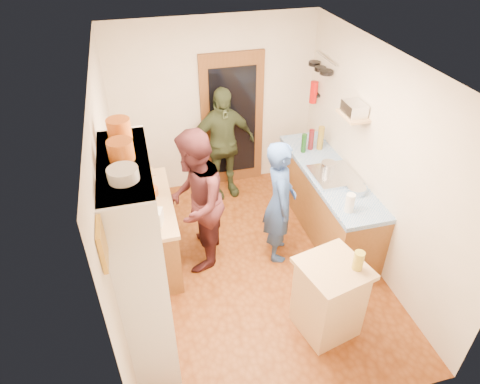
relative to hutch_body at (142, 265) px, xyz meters
name	(u,v)px	position (x,y,z in m)	size (l,w,h in m)	color
floor	(252,265)	(1.30, 0.80, -1.11)	(3.00, 4.00, 0.02)	brown
ceiling	(256,62)	(1.30, 0.80, 1.51)	(3.00, 4.00, 0.02)	silver
wall_back	(215,107)	(1.30, 2.81, 0.20)	(3.00, 0.02, 2.60)	beige
wall_front	(331,327)	(1.30, -1.21, 0.20)	(3.00, 0.02, 2.60)	beige
wall_left	(113,201)	(-0.21, 0.80, 0.20)	(0.02, 4.00, 2.60)	beige
wall_right	(377,162)	(2.81, 0.80, 0.20)	(0.02, 4.00, 2.60)	beige
door_frame	(232,121)	(1.55, 2.77, -0.05)	(0.95, 0.06, 2.10)	brown
door_glass	(233,122)	(1.55, 2.74, -0.05)	(0.70, 0.02, 1.70)	black
hutch_body	(142,265)	(0.00, 0.00, 0.00)	(0.40, 1.20, 2.20)	white
hutch_top_shelf	(123,164)	(0.00, 0.00, 1.08)	(0.40, 1.14, 0.04)	white
plate_stack	(123,174)	(0.00, -0.26, 1.15)	(0.22, 0.22, 0.09)	white
orange_pot_a	(121,150)	(0.00, 0.04, 1.18)	(0.20, 0.20, 0.16)	orange
orange_pot_b	(119,129)	(0.00, 0.39, 1.19)	(0.20, 0.20, 0.18)	orange
left_counter_base	(150,233)	(0.10, 1.25, -0.68)	(0.60, 1.40, 0.85)	brown
left_counter_top	(145,204)	(0.10, 1.25, -0.23)	(0.64, 1.44, 0.05)	tan
toaster	(151,217)	(0.15, 0.82, -0.11)	(0.24, 0.16, 0.18)	white
kettle	(140,202)	(0.05, 1.14, -0.12)	(0.15, 0.15, 0.17)	white
orange_bowl	(150,191)	(0.18, 1.39, -0.16)	(0.20, 0.20, 0.09)	orange
chopping_board	(142,173)	(0.12, 1.88, -0.19)	(0.30, 0.22, 0.03)	tan
right_counter_base	(326,201)	(2.50, 1.30, -0.68)	(0.60, 2.20, 0.84)	brown
right_counter_top	(330,174)	(2.50, 1.30, -0.23)	(0.62, 2.22, 0.06)	#1452A8
hob	(334,175)	(2.50, 1.18, -0.18)	(0.55, 0.58, 0.04)	silver
pot_on_hob	(328,167)	(2.45, 1.28, -0.10)	(0.19, 0.19, 0.12)	silver
bottle_a	(304,143)	(2.35, 1.88, -0.06)	(0.07, 0.07, 0.28)	#143F14
bottle_b	(311,140)	(2.48, 1.93, -0.05)	(0.08, 0.08, 0.30)	#591419
bottle_c	(321,138)	(2.61, 1.90, -0.03)	(0.09, 0.09, 0.34)	olive
paper_towel	(350,203)	(2.35, 0.48, -0.09)	(0.10, 0.10, 0.23)	white
mixing_bowl	(356,190)	(2.60, 0.78, -0.16)	(0.23, 0.23, 0.09)	silver
island_base	(328,300)	(1.80, -0.31, -0.67)	(0.55, 0.55, 0.86)	tan
island_top	(334,268)	(1.80, -0.31, -0.22)	(0.62, 0.62, 0.05)	tan
cutting_board	(327,266)	(1.74, -0.27, -0.21)	(0.35, 0.28, 0.02)	white
oil_jar	(358,261)	(2.01, -0.39, -0.09)	(0.10, 0.10, 0.20)	#AD9E2D
pan_rail	(326,58)	(2.76, 2.33, 0.95)	(0.02, 0.02, 0.65)	silver
pan_hang_a	(326,72)	(2.70, 2.15, 0.82)	(0.18, 0.18, 0.05)	black
pan_hang_b	(320,69)	(2.70, 2.35, 0.80)	(0.16, 0.16, 0.05)	black
pan_hang_c	(314,63)	(2.70, 2.55, 0.81)	(0.17, 0.17, 0.05)	black
wall_shelf	(353,116)	(2.67, 1.25, 0.60)	(0.26, 0.42, 0.03)	tan
radio	(354,109)	(2.67, 1.25, 0.69)	(0.22, 0.30, 0.15)	silver
ext_bracket	(317,95)	(2.77, 2.50, 0.35)	(0.06, 0.10, 0.04)	black
fire_extinguisher	(314,92)	(2.71, 2.50, 0.40)	(0.11, 0.11, 0.32)	red
picture_frame	(102,244)	(-0.18, -0.75, 0.95)	(0.03, 0.25, 0.30)	gold
person_hob	(282,203)	(1.71, 0.91, -0.28)	(0.60, 0.39, 1.63)	#2A498C
person_left	(199,200)	(0.72, 1.10, -0.19)	(0.89, 0.69, 1.83)	#401A1D
person_back	(223,144)	(1.32, 2.44, -0.23)	(1.02, 0.42, 1.74)	#2D3720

